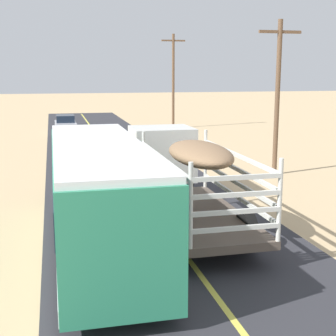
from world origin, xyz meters
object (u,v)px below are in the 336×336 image
car_far (65,124)px  power_pole_far (173,79)px  livestock_truck (174,163)px  bus (99,194)px  power_pole_mid (278,93)px

car_far → power_pole_far: bearing=4.6°
livestock_truck → bus: 5.04m
car_far → power_pole_far: (9.90, 0.80, 3.89)m
bus → power_pole_far: (9.78, 30.65, 2.83)m
car_far → power_pole_mid: bearing=-64.6°
livestock_truck → power_pole_mid: (6.58, 5.13, 2.34)m
livestock_truck → car_far: size_ratio=2.20×
bus → power_pole_mid: 13.53m
power_pole_mid → power_pole_far: size_ratio=0.90×
bus → car_far: bearing=90.2°
livestock_truck → power_pole_far: bearing=76.2°
car_far → power_pole_mid: 23.31m
livestock_truck → power_pole_mid: size_ratio=1.26×
livestock_truck → car_far: bearing=97.3°
car_far → livestock_truck: bearing=-82.7°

